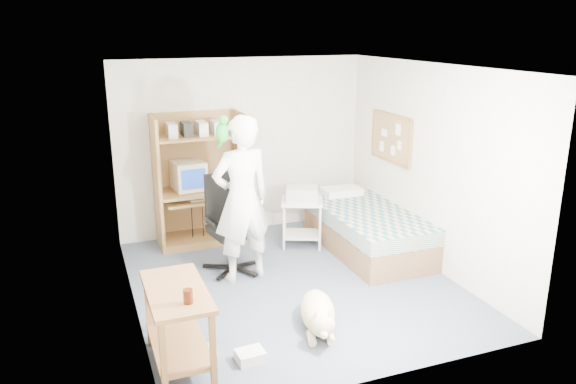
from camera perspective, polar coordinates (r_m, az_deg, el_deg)
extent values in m
plane|color=#454F5E|center=(6.70, 0.54, -9.24)|extent=(4.00, 4.00, 0.00)
cube|color=beige|center=(8.10, -4.62, 4.62)|extent=(3.60, 0.02, 2.50)
cube|color=beige|center=(7.10, 14.24, 2.46)|extent=(0.02, 4.00, 2.50)
cube|color=beige|center=(5.87, -16.01, -0.58)|extent=(0.02, 4.00, 2.50)
cube|color=white|center=(6.05, 0.60, 12.61)|extent=(3.60, 4.00, 0.02)
cube|color=brown|center=(7.65, -13.15, 0.81)|extent=(0.04, 0.60, 1.80)
cube|color=brown|center=(7.87, -4.78, 1.64)|extent=(0.04, 0.60, 1.80)
cube|color=brown|center=(8.01, -9.35, 1.75)|extent=(1.20, 0.02, 1.80)
cube|color=brown|center=(7.78, -8.85, 0.10)|extent=(1.12, 0.60, 0.04)
cube|color=brown|center=(7.73, -8.69, -0.77)|extent=(1.00, 0.50, 0.03)
cube|color=brown|center=(7.60, -9.10, 5.60)|extent=(1.12, 0.55, 0.03)
cube|color=brown|center=(8.00, -8.64, -4.65)|extent=(1.12, 0.60, 0.10)
cube|color=brown|center=(7.64, 8.02, -4.60)|extent=(1.00, 2.00, 0.36)
cube|color=#2C6776|center=(7.55, 8.11, -2.61)|extent=(1.02, 2.02, 0.20)
cube|color=white|center=(8.18, 5.46, 0.01)|extent=(0.55, 0.35, 0.12)
cube|color=brown|center=(4.97, -11.29, -9.86)|extent=(0.50, 1.00, 0.04)
cube|color=brown|center=(4.74, -12.52, -16.60)|extent=(0.05, 0.05, 0.70)
cube|color=brown|center=(4.80, -7.61, -15.90)|extent=(0.05, 0.05, 0.70)
cube|color=brown|center=(5.52, -13.98, -11.67)|extent=(0.05, 0.05, 0.70)
cube|color=brown|center=(5.57, -9.83, -11.14)|extent=(0.05, 0.05, 0.70)
cube|color=brown|center=(5.22, -10.96, -15.08)|extent=(0.46, 0.92, 0.03)
cube|color=olive|center=(7.78, 10.42, 5.41)|extent=(0.03, 0.90, 0.60)
cube|color=brown|center=(7.72, 10.52, 7.66)|extent=(0.04, 0.94, 0.04)
cube|color=brown|center=(7.84, 10.29, 3.18)|extent=(0.04, 0.94, 0.04)
cylinder|color=black|center=(7.05, -5.51, -7.57)|extent=(0.67, 0.67, 0.07)
cylinder|color=black|center=(6.96, -5.55, -5.98)|extent=(0.07, 0.07, 0.45)
cube|color=black|center=(6.87, -5.61, -3.92)|extent=(0.59, 0.59, 0.09)
cube|color=black|center=(6.97, -6.61, -0.45)|extent=(0.47, 0.15, 0.61)
cube|color=black|center=(6.70, -7.80, -2.99)|extent=(0.10, 0.34, 0.04)
cube|color=black|center=(6.93, -3.57, -2.22)|extent=(0.10, 0.34, 0.04)
imported|color=white|center=(6.50, -4.72, -0.77)|extent=(0.79, 0.59, 1.97)
ellipsoid|color=#169A29|center=(6.28, -6.70, 6.05)|extent=(0.14, 0.14, 0.23)
sphere|color=#169A29|center=(6.22, -6.57, 7.30)|extent=(0.10, 0.10, 0.10)
cone|color=#F14D15|center=(6.17, -6.37, 7.24)|extent=(0.05, 0.05, 0.04)
cylinder|color=#169A29|center=(6.36, -6.87, 4.94)|extent=(0.06, 0.16, 0.14)
ellipsoid|color=beige|center=(5.77, 3.01, -11.99)|extent=(0.54, 0.79, 0.33)
sphere|color=beige|center=(5.38, 3.52, -13.27)|extent=(0.24, 0.24, 0.24)
cone|color=beige|center=(5.30, 2.91, -12.37)|extent=(0.07, 0.07, 0.09)
cone|color=beige|center=(5.32, 4.23, -12.31)|extent=(0.07, 0.07, 0.09)
ellipsoid|color=beige|center=(5.31, 3.65, -14.18)|extent=(0.12, 0.15, 0.08)
cylinder|color=beige|center=(6.13, 2.59, -10.79)|extent=(0.13, 0.24, 0.12)
cube|color=silver|center=(7.58, 1.45, -0.97)|extent=(0.68, 0.62, 0.04)
cube|color=silver|center=(7.73, 1.42, -4.31)|extent=(0.62, 0.56, 0.03)
cylinder|color=silver|center=(7.43, 0.25, -3.92)|extent=(0.03, 0.03, 0.64)
cylinder|color=silver|center=(7.61, 3.65, -3.46)|extent=(0.03, 0.03, 0.64)
cylinder|color=silver|center=(7.76, -0.75, -3.02)|extent=(0.03, 0.03, 0.64)
cylinder|color=silver|center=(7.93, 2.54, -2.60)|extent=(0.03, 0.03, 0.64)
cube|color=#ACACA7|center=(7.54, 1.45, -0.16)|extent=(0.51, 0.46, 0.18)
cube|color=beige|center=(7.74, -10.07, 1.68)|extent=(0.45, 0.47, 0.39)
cube|color=navy|center=(7.54, -9.58, 1.32)|extent=(0.33, 0.05, 0.27)
cube|color=beige|center=(7.69, -8.39, -0.61)|extent=(0.47, 0.21, 0.03)
cylinder|color=gold|center=(7.79, -6.25, 0.83)|extent=(0.08, 0.08, 0.12)
cylinder|color=#3C1609|center=(4.69, -10.11, -10.39)|extent=(0.08, 0.08, 0.12)
cube|color=silver|center=(5.29, -3.85, -16.28)|extent=(0.26, 0.21, 0.10)
cube|color=#B3B3AE|center=(5.38, -8.21, -15.91)|extent=(0.22, 0.25, 0.08)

